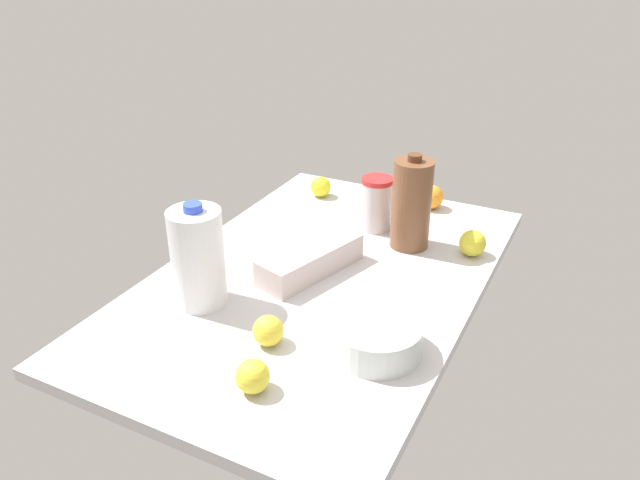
% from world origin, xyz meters
% --- Properties ---
extents(countertop, '(1.20, 0.76, 0.03)m').
position_xyz_m(countertop, '(0.00, 0.00, 0.01)').
color(countertop, silver).
rests_on(countertop, ground).
extents(milk_jug, '(0.12, 0.12, 0.25)m').
position_xyz_m(milk_jug, '(-0.23, 0.19, 0.15)').
color(milk_jug, white).
rests_on(milk_jug, countertop).
extents(chocolate_milk_jug, '(0.10, 0.10, 0.26)m').
position_xyz_m(chocolate_milk_jug, '(0.25, -0.14, 0.15)').
color(chocolate_milk_jug, brown).
rests_on(chocolate_milk_jug, countertop).
extents(tumbler_cup, '(0.09, 0.09, 0.16)m').
position_xyz_m(tumbler_cup, '(0.31, -0.02, 0.11)').
color(tumbler_cup, silver).
rests_on(tumbler_cup, countertop).
extents(mixing_bowl, '(0.19, 0.19, 0.07)m').
position_xyz_m(mixing_bowl, '(-0.22, -0.24, 0.06)').
color(mixing_bowl, silver).
rests_on(mixing_bowl, countertop).
extents(egg_carton, '(0.31, 0.18, 0.07)m').
position_xyz_m(egg_carton, '(0.01, 0.03, 0.06)').
color(egg_carton, beige).
rests_on(egg_carton, countertop).
extents(orange_beside_bowl, '(0.07, 0.07, 0.07)m').
position_xyz_m(orange_beside_bowl, '(0.52, -0.12, 0.07)').
color(orange_beside_bowl, orange).
rests_on(orange_beside_bowl, countertop).
extents(lemon_far_back, '(0.07, 0.07, 0.07)m').
position_xyz_m(lemon_far_back, '(0.28, -0.31, 0.07)').
color(lemon_far_back, yellow).
rests_on(lemon_far_back, countertop).
extents(lemon_by_jug, '(0.07, 0.07, 0.07)m').
position_xyz_m(lemon_by_jug, '(-0.30, -0.03, 0.06)').
color(lemon_by_jug, yellow).
rests_on(lemon_by_jug, countertop).
extents(lemon_loose, '(0.06, 0.06, 0.06)m').
position_xyz_m(lemon_loose, '(0.45, 0.22, 0.06)').
color(lemon_loose, yellow).
rests_on(lemon_loose, countertop).
extents(lemon_near_front, '(0.07, 0.07, 0.07)m').
position_xyz_m(lemon_near_front, '(-0.44, -0.08, 0.06)').
color(lemon_near_front, yellow).
rests_on(lemon_near_front, countertop).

